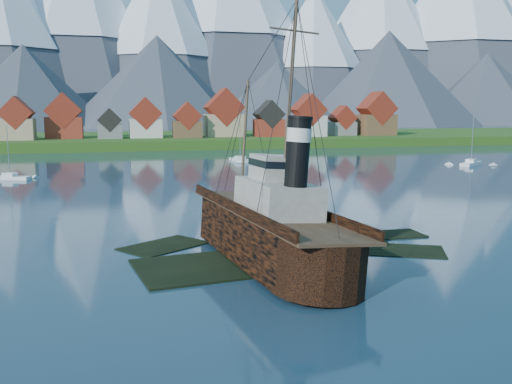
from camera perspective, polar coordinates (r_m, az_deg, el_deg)
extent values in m
plane|color=#1A3549|center=(52.12, 1.39, -6.40)|extent=(1400.00, 1400.00, 0.00)
cube|color=black|center=(49.63, -1.36, -7.54)|extent=(19.08, 11.42, 1.00)
cube|color=black|center=(57.71, 6.08, -5.37)|extent=(15.15, 9.76, 1.00)
cube|color=black|center=(61.13, 0.92, -4.44)|extent=(11.45, 9.06, 1.00)
cube|color=black|center=(55.70, 13.72, -6.11)|extent=(10.27, 8.34, 1.00)
cube|color=black|center=(56.42, -9.17, -5.77)|extent=(9.42, 8.68, 1.00)
cube|color=black|center=(62.20, 13.59, -4.52)|extent=(6.00, 4.00, 1.00)
cube|color=#204B15|center=(219.35, -10.67, 4.80)|extent=(600.00, 80.00, 3.20)
cube|color=#3F3D38|center=(181.53, -9.90, 4.09)|extent=(600.00, 2.50, 2.00)
cube|color=tan|center=(200.82, -22.74, 5.80)|extent=(10.50, 9.00, 6.80)
cube|color=maroon|center=(200.70, -22.83, 7.31)|extent=(10.69, 9.18, 10.69)
cube|color=maroon|center=(205.22, -18.62, 6.11)|extent=(12.00, 8.50, 7.20)
cube|color=maroon|center=(205.11, -18.69, 7.72)|extent=(12.22, 8.67, 12.22)
cube|color=slate|center=(199.68, -14.39, 5.89)|extent=(8.00, 7.00, 4.80)
cube|color=black|center=(199.57, -14.43, 6.99)|extent=(8.15, 7.14, 8.15)
cube|color=beige|center=(202.98, -10.99, 6.26)|extent=(11.00, 9.50, 6.40)
cube|color=maroon|center=(202.87, -11.03, 7.73)|extent=(11.20, 9.69, 11.20)
cube|color=brown|center=(200.30, -6.90, 6.24)|extent=(9.50, 8.00, 5.80)
cube|color=maroon|center=(200.19, -6.92, 7.56)|extent=(9.67, 8.16, 9.67)
cube|color=tan|center=(207.44, -3.22, 6.67)|extent=(13.50, 10.00, 8.00)
cube|color=maroon|center=(207.34, -3.24, 8.44)|extent=(13.75, 10.20, 13.75)
cube|color=maroon|center=(208.21, 1.29, 6.44)|extent=(10.00, 8.50, 6.20)
cube|color=black|center=(208.10, 1.30, 7.79)|extent=(10.18, 8.67, 10.18)
cube|color=beige|center=(209.52, 5.23, 6.60)|extent=(11.50, 9.00, 7.50)
cube|color=maroon|center=(209.42, 5.25, 8.19)|extent=(11.71, 9.18, 11.71)
cube|color=slate|center=(218.69, 8.61, 6.28)|extent=(9.00, 7.50, 5.00)
cube|color=maroon|center=(218.59, 8.63, 7.36)|extent=(9.16, 7.65, 9.16)
cube|color=brown|center=(222.20, 11.93, 6.59)|extent=(12.50, 10.00, 7.80)
cube|color=maroon|center=(222.11, 11.98, 8.18)|extent=(12.73, 10.20, 12.73)
cone|color=#2D333D|center=(549.27, -17.51, 15.87)|extent=(210.00, 210.00, 180.00)
cone|color=#2D333D|center=(523.48, -9.66, 14.59)|extent=(170.00, 170.00, 145.00)
cone|color=white|center=(527.44, -9.74, 17.72)|extent=(105.40, 105.40, 87.00)
cone|color=#2D333D|center=(581.06, -2.90, 16.80)|extent=(240.00, 240.00, 200.00)
cone|color=#2D333D|center=(542.70, 5.78, 13.38)|extent=(150.00, 150.00, 125.00)
cone|color=white|center=(545.44, 5.82, 15.99)|extent=(93.00, 93.00, 75.00)
cone|color=#2D333D|center=(603.60, 12.21, 14.88)|extent=(200.00, 200.00, 170.00)
cone|color=white|center=(608.46, 12.31, 18.06)|extent=(124.00, 124.00, 102.00)
cone|color=#2D333D|center=(631.24, 19.63, 15.21)|extent=(230.00, 230.00, 190.00)
cone|color=#2D333D|center=(693.76, 23.08, 12.92)|extent=(180.00, 180.00, 155.00)
cone|color=white|center=(697.22, 23.23, 15.45)|extent=(111.60, 111.60, 93.00)
cone|color=#2D333D|center=(426.50, -22.13, 9.66)|extent=(120.00, 120.00, 58.00)
cone|color=#2D333D|center=(419.25, -9.77, 10.73)|extent=(136.00, 136.00, 66.00)
cone|color=#2D333D|center=(439.37, 2.17, 9.69)|extent=(110.00, 110.00, 50.00)
cone|color=#2D333D|center=(470.39, 13.06, 10.92)|extent=(150.00, 150.00, 75.00)
cone|color=#2D333D|center=(518.05, 21.99, 9.45)|extent=(124.00, 124.00, 60.00)
cube|color=black|center=(49.89, 1.14, -4.50)|extent=(6.76, 19.47, 4.06)
cone|color=black|center=(61.91, -1.95, -1.96)|extent=(6.76, 6.76, 6.76)
cylinder|color=black|center=(40.88, 4.78, -7.44)|extent=(6.76, 6.76, 4.06)
cube|color=#4C3826|center=(49.46, 1.15, -2.10)|extent=(6.62, 25.69, 0.24)
cube|color=black|center=(48.63, -2.54, -1.76)|extent=(0.19, 24.88, 0.87)
cube|color=black|center=(50.33, 4.71, -1.44)|extent=(0.19, 24.88, 0.87)
cube|color=#ADA89E|center=(47.84, 1.61, -0.70)|extent=(5.02, 8.21, 2.90)
cube|color=#ADA89E|center=(48.43, 1.31, 2.41)|extent=(3.48, 3.86, 2.12)
cylinder|color=black|center=(44.31, 2.76, 3.98)|extent=(1.83, 1.83, 5.41)
cylinder|color=silver|center=(44.22, 2.77, 5.72)|extent=(1.93, 1.93, 1.06)
cylinder|color=#473828|center=(56.20, -0.93, 5.22)|extent=(0.27, 0.27, 11.59)
cylinder|color=#473828|center=(46.36, 1.99, 11.23)|extent=(0.31, 0.31, 12.55)
cube|color=white|center=(116.45, -23.38, 1.20)|extent=(8.09, 5.20, 1.07)
cube|color=white|center=(116.36, -23.41, 1.62)|extent=(2.77, 2.54, 0.62)
cylinder|color=gray|center=(115.97, -23.53, 3.73)|extent=(0.12, 0.12, 9.24)
cube|color=white|center=(142.48, 20.70, 2.56)|extent=(8.53, 7.20, 1.27)
cube|color=white|center=(142.39, 20.72, 2.96)|extent=(3.20, 3.09, 0.74)
cylinder|color=gray|center=(142.04, 20.83, 5.02)|extent=(0.15, 0.15, 10.99)
cube|color=white|center=(143.43, -1.60, 3.13)|extent=(3.99, 9.61, 1.12)
cube|color=white|center=(143.35, -1.60, 3.48)|extent=(2.49, 2.94, 0.65)
cylinder|color=gray|center=(143.04, -1.61, 5.29)|extent=(0.13, 0.13, 9.71)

